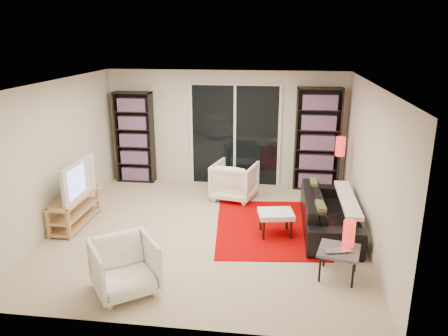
% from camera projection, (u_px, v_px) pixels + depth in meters
% --- Properties ---
extents(floor, '(5.00, 5.00, 0.00)m').
position_uv_depth(floor, '(207.00, 231.00, 7.20)').
color(floor, beige).
rests_on(floor, ground).
extents(wall_back, '(5.00, 0.02, 2.40)m').
position_uv_depth(wall_back, '(226.00, 128.00, 9.21)').
color(wall_back, beige).
rests_on(wall_back, ground).
extents(wall_front, '(5.00, 0.02, 2.40)m').
position_uv_depth(wall_front, '(165.00, 228.00, 4.48)').
color(wall_front, beige).
rests_on(wall_front, ground).
extents(wall_left, '(0.02, 5.00, 2.40)m').
position_uv_depth(wall_left, '(56.00, 155.00, 7.15)').
color(wall_left, beige).
rests_on(wall_left, ground).
extents(wall_right, '(0.02, 5.00, 2.40)m').
position_uv_depth(wall_right, '(370.00, 167.00, 6.54)').
color(wall_right, beige).
rests_on(wall_right, ground).
extents(ceiling, '(5.00, 5.00, 0.02)m').
position_uv_depth(ceiling, '(205.00, 83.00, 6.49)').
color(ceiling, white).
rests_on(ceiling, wall_back).
extents(sliding_door, '(1.92, 0.08, 2.16)m').
position_uv_depth(sliding_door, '(235.00, 136.00, 9.20)').
color(sliding_door, white).
rests_on(sliding_door, ground).
extents(bookshelf_left, '(0.80, 0.30, 1.95)m').
position_uv_depth(bookshelf_left, '(135.00, 137.00, 9.36)').
color(bookshelf_left, black).
rests_on(bookshelf_left, ground).
extents(bookshelf_right, '(0.90, 0.30, 2.10)m').
position_uv_depth(bookshelf_right, '(317.00, 139.00, 8.86)').
color(bookshelf_right, black).
rests_on(bookshelf_right, ground).
extents(tv_stand, '(0.39, 1.22, 0.50)m').
position_uv_depth(tv_stand, '(75.00, 210.00, 7.36)').
color(tv_stand, tan).
rests_on(tv_stand, floor).
extents(tv, '(0.17, 1.07, 0.62)m').
position_uv_depth(tv, '(73.00, 179.00, 7.20)').
color(tv, black).
rests_on(tv, tv_stand).
extents(rug, '(1.94, 2.48, 0.01)m').
position_uv_depth(rug, '(268.00, 227.00, 7.31)').
color(rug, '#B30000').
rests_on(rug, floor).
extents(sofa, '(0.84, 2.13, 0.62)m').
position_uv_depth(sofa, '(329.00, 212.00, 7.14)').
color(sofa, black).
rests_on(sofa, floor).
extents(armchair_back, '(0.94, 0.96, 0.73)m').
position_uv_depth(armchair_back, '(235.00, 181.00, 8.50)').
color(armchair_back, white).
rests_on(armchair_back, floor).
extents(armchair_front, '(1.04, 1.05, 0.69)m').
position_uv_depth(armchair_front, '(124.00, 267.00, 5.41)').
color(armchair_front, white).
rests_on(armchair_front, floor).
extents(ottoman, '(0.61, 0.53, 0.40)m').
position_uv_depth(ottoman, '(276.00, 215.00, 6.95)').
color(ottoman, white).
rests_on(ottoman, floor).
extents(side_table, '(0.62, 0.62, 0.40)m').
position_uv_depth(side_table, '(339.00, 252.00, 5.74)').
color(side_table, '#4D4D53').
rests_on(side_table, floor).
extents(laptop, '(0.40, 0.31, 0.03)m').
position_uv_depth(laptop, '(339.00, 252.00, 5.62)').
color(laptop, silver).
rests_on(laptop, side_table).
extents(table_lamp, '(0.16, 0.16, 0.36)m').
position_uv_depth(table_lamp, '(349.00, 233.00, 5.78)').
color(table_lamp, red).
rests_on(table_lamp, side_table).
extents(floor_lamp, '(0.20, 0.20, 1.30)m').
position_uv_depth(floor_lamp, '(340.00, 154.00, 8.05)').
color(floor_lamp, black).
rests_on(floor_lamp, floor).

